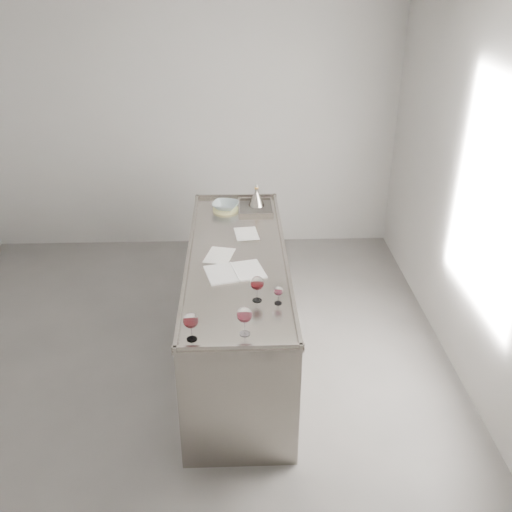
{
  "coord_description": "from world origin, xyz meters",
  "views": [
    {
      "loc": [
        0.5,
        -3.57,
        2.94
      ],
      "look_at": [
        0.64,
        0.12,
        1.02
      ],
      "focal_mm": 40.0,
      "sensor_mm": 36.0,
      "label": 1
    }
  ],
  "objects_px": {
    "notebook": "(235,272)",
    "wine_glass_middle": "(245,315)",
    "wine_glass_right": "(257,284)",
    "wine_glass_left": "(191,321)",
    "wine_glass_small": "(278,291)",
    "wine_funnel": "(256,198)",
    "counter": "(238,307)",
    "ceramic_bowl": "(226,205)"
  },
  "relations": [
    {
      "from": "wine_glass_middle",
      "to": "wine_glass_right",
      "type": "xyz_separation_m",
      "value": [
        0.09,
        0.38,
        -0.01
      ]
    },
    {
      "from": "wine_glass_middle",
      "to": "notebook",
      "type": "distance_m",
      "value": 0.77
    },
    {
      "from": "ceramic_bowl",
      "to": "wine_funnel",
      "type": "relative_size",
      "value": 1.04
    },
    {
      "from": "wine_glass_small",
      "to": "wine_funnel",
      "type": "bearing_deg",
      "value": 92.69
    },
    {
      "from": "notebook",
      "to": "wine_glass_middle",
      "type": "bearing_deg",
      "value": -99.51
    },
    {
      "from": "wine_glass_left",
      "to": "wine_funnel",
      "type": "xyz_separation_m",
      "value": [
        0.46,
        2.07,
        -0.06
      ]
    },
    {
      "from": "wine_glass_left",
      "to": "wine_glass_middle",
      "type": "xyz_separation_m",
      "value": [
        0.32,
        0.04,
        0.0
      ]
    },
    {
      "from": "wine_glass_left",
      "to": "notebook",
      "type": "distance_m",
      "value": 0.85
    },
    {
      "from": "wine_glass_left",
      "to": "notebook",
      "type": "bearing_deg",
      "value": 72.09
    },
    {
      "from": "wine_glass_small",
      "to": "ceramic_bowl",
      "type": "height_order",
      "value": "wine_glass_small"
    },
    {
      "from": "counter",
      "to": "notebook",
      "type": "distance_m",
      "value": 0.55
    },
    {
      "from": "wine_glass_middle",
      "to": "wine_funnel",
      "type": "xyz_separation_m",
      "value": [
        0.15,
        2.03,
        -0.06
      ]
    },
    {
      "from": "wine_glass_right",
      "to": "wine_funnel",
      "type": "distance_m",
      "value": 1.65
    },
    {
      "from": "wine_glass_small",
      "to": "wine_glass_middle",
      "type": "bearing_deg",
      "value": -123.77
    },
    {
      "from": "wine_glass_middle",
      "to": "wine_glass_right",
      "type": "bearing_deg",
      "value": 76.81
    },
    {
      "from": "wine_glass_left",
      "to": "wine_funnel",
      "type": "height_order",
      "value": "wine_funnel"
    },
    {
      "from": "counter",
      "to": "wine_glass_middle",
      "type": "xyz_separation_m",
      "value": [
        0.04,
        -1.04,
        0.6
      ]
    },
    {
      "from": "wine_glass_small",
      "to": "notebook",
      "type": "bearing_deg",
      "value": 123.7
    },
    {
      "from": "counter",
      "to": "wine_glass_right",
      "type": "bearing_deg",
      "value": -78.85
    },
    {
      "from": "wine_glass_middle",
      "to": "ceramic_bowl",
      "type": "distance_m",
      "value": 1.92
    },
    {
      "from": "wine_glass_right",
      "to": "counter",
      "type": "bearing_deg",
      "value": 101.15
    },
    {
      "from": "wine_glass_right",
      "to": "notebook",
      "type": "distance_m",
      "value": 0.43
    },
    {
      "from": "wine_glass_right",
      "to": "wine_funnel",
      "type": "bearing_deg",
      "value": 88.0
    },
    {
      "from": "ceramic_bowl",
      "to": "wine_funnel",
      "type": "xyz_separation_m",
      "value": [
        0.28,
        0.11,
        0.02
      ]
    },
    {
      "from": "wine_glass_left",
      "to": "wine_funnel",
      "type": "distance_m",
      "value": 2.12
    },
    {
      "from": "wine_glass_right",
      "to": "notebook",
      "type": "xyz_separation_m",
      "value": [
        -0.15,
        0.38,
        -0.12
      ]
    },
    {
      "from": "wine_glass_right",
      "to": "ceramic_bowl",
      "type": "distance_m",
      "value": 1.56
    },
    {
      "from": "counter",
      "to": "wine_funnel",
      "type": "height_order",
      "value": "wine_funnel"
    },
    {
      "from": "wine_glass_small",
      "to": "counter",
      "type": "bearing_deg",
      "value": 110.82
    },
    {
      "from": "wine_glass_middle",
      "to": "wine_glass_small",
      "type": "xyz_separation_m",
      "value": [
        0.23,
        0.34,
        -0.04
      ]
    },
    {
      "from": "counter",
      "to": "wine_glass_right",
      "type": "relative_size",
      "value": 13.54
    },
    {
      "from": "wine_glass_left",
      "to": "wine_glass_small",
      "type": "xyz_separation_m",
      "value": [
        0.54,
        0.38,
        -0.04
      ]
    },
    {
      "from": "wine_glass_small",
      "to": "notebook",
      "type": "distance_m",
      "value": 0.52
    },
    {
      "from": "wine_glass_middle",
      "to": "counter",
      "type": "bearing_deg",
      "value": 92.27
    },
    {
      "from": "wine_glass_right",
      "to": "wine_funnel",
      "type": "relative_size",
      "value": 0.8
    },
    {
      "from": "wine_glass_small",
      "to": "wine_funnel",
      "type": "height_order",
      "value": "wine_funnel"
    },
    {
      "from": "wine_glass_small",
      "to": "wine_glass_left",
      "type": "bearing_deg",
      "value": -144.98
    },
    {
      "from": "wine_glass_left",
      "to": "ceramic_bowl",
      "type": "relative_size",
      "value": 0.78
    },
    {
      "from": "counter",
      "to": "ceramic_bowl",
      "type": "xyz_separation_m",
      "value": [
        -0.09,
        0.88,
        0.52
      ]
    },
    {
      "from": "wine_funnel",
      "to": "counter",
      "type": "bearing_deg",
      "value": -100.74
    },
    {
      "from": "wine_funnel",
      "to": "wine_glass_small",
      "type": "bearing_deg",
      "value": -87.31
    },
    {
      "from": "notebook",
      "to": "wine_glass_small",
      "type": "bearing_deg",
      "value": -70.08
    }
  ]
}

